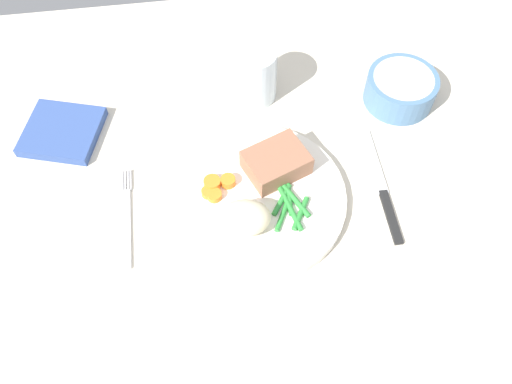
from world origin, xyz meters
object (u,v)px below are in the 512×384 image
object	(u,v)px
meat_portion	(276,162)
fork	(127,217)
water_glass	(254,77)
napkin	(62,131)
salad_bowl	(401,88)
knife	(381,187)
dinner_plate	(256,198)

from	to	relation	value
meat_portion	fork	size ratio (longest dim) A/B	0.53
water_glass	napkin	distance (cm)	32.19
fork	meat_portion	bearing A→B (deg)	6.88
fork	water_glass	world-z (taller)	water_glass
water_glass	salad_bowl	bearing A→B (deg)	-10.82
knife	salad_bowl	distance (cm)	18.60
napkin	salad_bowl	bearing A→B (deg)	-0.18
meat_portion	salad_bowl	distance (cm)	25.98
dinner_plate	meat_portion	size ratio (longest dim) A/B	3.04
fork	salad_bowl	bearing A→B (deg)	16.01
meat_portion	fork	bearing A→B (deg)	-168.82
dinner_plate	meat_portion	distance (cm)	6.14
fork	knife	world-z (taller)	knife
meat_portion	salad_bowl	world-z (taller)	same
dinner_plate	napkin	distance (cm)	33.64
meat_portion	salad_bowl	bearing A→B (deg)	28.44
meat_portion	fork	distance (cm)	23.37
fork	salad_bowl	size ratio (longest dim) A/B	1.44
fork	knife	bearing A→B (deg)	-4.34
napkin	dinner_plate	bearing A→B (deg)	-29.93
fork	napkin	bearing A→B (deg)	116.28
salad_bowl	knife	bearing A→B (deg)	-113.42
meat_portion	napkin	bearing A→B (deg)	159.05
meat_portion	fork	xyz separation A→B (cm)	(-22.71, -4.49, -3.18)
dinner_plate	knife	world-z (taller)	dinner_plate
dinner_plate	napkin	bearing A→B (deg)	150.07
dinner_plate	fork	distance (cm)	19.10
napkin	meat_portion	bearing A→B (deg)	-20.95
meat_portion	knife	xyz separation A→B (cm)	(15.53, -4.52, -3.18)
salad_bowl	napkin	bearing A→B (deg)	179.82
knife	water_glass	size ratio (longest dim) A/B	2.13
meat_portion	knife	world-z (taller)	meat_portion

